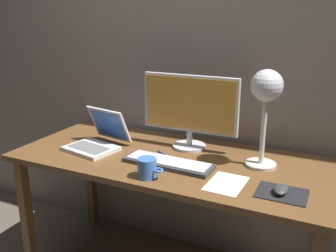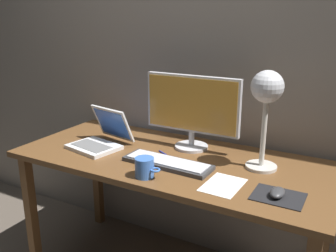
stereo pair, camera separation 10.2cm
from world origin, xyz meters
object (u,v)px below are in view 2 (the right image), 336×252
object	(u,v)px
coffee_mug	(145,168)
pen	(166,155)
laptop	(103,136)
monitor	(192,108)
mouse	(277,193)
desk_lamp	(267,97)
keyboard_main	(167,163)

from	to	relation	value
coffee_mug	pen	bearing A→B (deg)	99.10
laptop	coffee_mug	size ratio (longest dim) A/B	2.71
monitor	laptop	bearing A→B (deg)	-155.56
coffee_mug	mouse	bearing A→B (deg)	9.35
laptop	desk_lamp	bearing A→B (deg)	7.77
monitor	mouse	world-z (taller)	monitor
monitor	keyboard_main	world-z (taller)	monitor
monitor	coffee_mug	size ratio (longest dim) A/B	4.32
keyboard_main	coffee_mug	xyz separation A→B (m)	(-0.02, -0.16, 0.03)
monitor	desk_lamp	size ratio (longest dim) A/B	1.13
desk_lamp	keyboard_main	bearing A→B (deg)	-155.58
mouse	pen	distance (m)	0.63
coffee_mug	monitor	bearing A→B (deg)	87.18
coffee_mug	laptop	bearing A→B (deg)	151.03
monitor	mouse	size ratio (longest dim) A/B	5.44
desk_lamp	coffee_mug	bearing A→B (deg)	-140.74
mouse	coffee_mug	distance (m)	0.57
keyboard_main	coffee_mug	size ratio (longest dim) A/B	3.68
keyboard_main	mouse	bearing A→B (deg)	-7.70
desk_lamp	pen	world-z (taller)	desk_lamp
keyboard_main	monitor	bearing A→B (deg)	90.30
desk_lamp	pen	distance (m)	0.58
laptop	pen	bearing A→B (deg)	5.49
keyboard_main	coffee_mug	bearing A→B (deg)	-97.84
laptop	desk_lamp	world-z (taller)	desk_lamp
laptop	keyboard_main	bearing A→B (deg)	-8.67
monitor	pen	size ratio (longest dim) A/B	3.73
laptop	coffee_mug	distance (m)	0.48
keyboard_main	laptop	xyz separation A→B (m)	(-0.44, 0.07, 0.05)
mouse	coffee_mug	size ratio (longest dim) A/B	0.79
pen	coffee_mug	bearing A→B (deg)	-80.90
mouse	desk_lamp	bearing A→B (deg)	117.80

